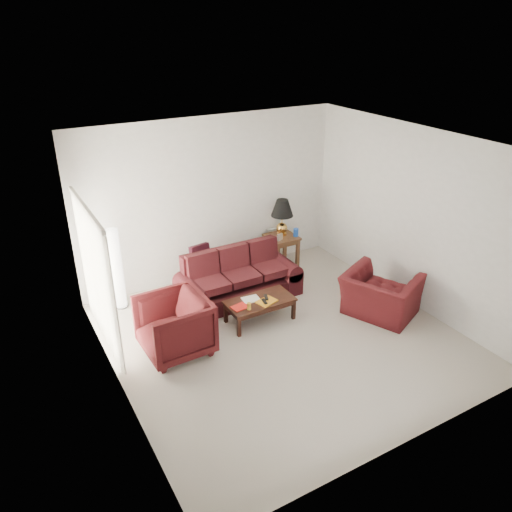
{
  "coord_description": "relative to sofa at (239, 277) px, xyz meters",
  "views": [
    {
      "loc": [
        -3.55,
        -5.38,
        4.52
      ],
      "look_at": [
        0.0,
        0.85,
        1.05
      ],
      "focal_mm": 35.0,
      "sensor_mm": 36.0,
      "label": 1
    }
  ],
  "objects": [
    {
      "name": "floor",
      "position": [
        0.03,
        -1.39,
        -0.43
      ],
      "size": [
        5.0,
        5.0,
        0.0
      ],
      "primitive_type": "plane",
      "color": "beige",
      "rests_on": "ground"
    },
    {
      "name": "blinds",
      "position": [
        -2.39,
        -0.09,
        0.65
      ],
      "size": [
        0.1,
        2.0,
        2.16
      ],
      "primitive_type": "cube",
      "color": "silver",
      "rests_on": "ground"
    },
    {
      "name": "sofa",
      "position": [
        0.0,
        0.0,
        0.0
      ],
      "size": [
        2.19,
        1.08,
        0.87
      ],
      "primitive_type": null,
      "rotation": [
        0.0,
        0.0,
        0.08
      ],
      "color": "black",
      "rests_on": "ground"
    },
    {
      "name": "throw_pillow",
      "position": [
        -0.42,
        0.68,
        0.24
      ],
      "size": [
        0.39,
        0.23,
        0.38
      ],
      "primitive_type": "cube",
      "rotation": [
        -0.21,
        0.0,
        0.15
      ],
      "color": "black",
      "rests_on": "sofa"
    },
    {
      "name": "end_table",
      "position": [
        1.35,
        0.76,
        -0.12
      ],
      "size": [
        0.62,
        0.62,
        0.62
      ],
      "primitive_type": null,
      "rotation": [
        0.0,
        0.0,
        -0.09
      ],
      "color": "#58301E",
      "rests_on": "ground"
    },
    {
      "name": "table_lamp",
      "position": [
        1.39,
        0.82,
        0.55
      ],
      "size": [
        0.51,
        0.51,
        0.73
      ],
      "primitive_type": null,
      "rotation": [
        0.0,
        0.0,
        -0.19
      ],
      "color": "gold",
      "rests_on": "end_table"
    },
    {
      "name": "clock",
      "position": [
        1.22,
        0.62,
        0.25
      ],
      "size": [
        0.14,
        0.09,
        0.13
      ],
      "primitive_type": "cube",
      "rotation": [
        0.0,
        0.0,
        0.37
      ],
      "color": "silver",
      "rests_on": "end_table"
    },
    {
      "name": "blue_canister",
      "position": [
        1.59,
        0.62,
        0.27
      ],
      "size": [
        0.11,
        0.11,
        0.16
      ],
      "primitive_type": "cylinder",
      "rotation": [
        0.0,
        0.0,
        -0.15
      ],
      "color": "#1A47AE",
      "rests_on": "end_table"
    },
    {
      "name": "picture_frame",
      "position": [
        1.25,
        0.98,
        0.27
      ],
      "size": [
        0.19,
        0.21,
        0.06
      ],
      "primitive_type": "cube",
      "rotation": [
        1.36,
        0.0,
        0.3
      ],
      "color": "silver",
      "rests_on": "end_table"
    },
    {
      "name": "floor_lamp",
      "position": [
        -1.89,
        0.76,
        0.29
      ],
      "size": [
        0.25,
        0.25,
        1.45
      ],
      "primitive_type": null,
      "rotation": [
        0.0,
        0.0,
        -0.04
      ],
      "color": "white",
      "rests_on": "ground"
    },
    {
      "name": "armchair_left",
      "position": [
        -1.54,
        -0.89,
        0.01
      ],
      "size": [
        1.0,
        0.97,
        0.89
      ],
      "primitive_type": "imported",
      "rotation": [
        0.0,
        0.0,
        -1.54
      ],
      "color": "#3B0D0F",
      "rests_on": "ground"
    },
    {
      "name": "armchair_right",
      "position": [
        1.78,
        -1.6,
        -0.07
      ],
      "size": [
        1.36,
        1.43,
        0.73
      ],
      "primitive_type": "imported",
      "rotation": [
        0.0,
        0.0,
        1.99
      ],
      "color": "#430F12",
      "rests_on": "ground"
    },
    {
      "name": "coffee_table",
      "position": [
        -0.04,
        -0.79,
        -0.24
      ],
      "size": [
        1.11,
        0.56,
        0.39
      ],
      "primitive_type": null,
      "rotation": [
        0.0,
        0.0,
        -0.01
      ],
      "color": "black",
      "rests_on": "ground"
    },
    {
      "name": "magazine_red",
      "position": [
        -0.43,
        -0.83,
        -0.04
      ],
      "size": [
        0.28,
        0.23,
        0.01
      ],
      "primitive_type": "cube",
      "rotation": [
        0.0,
        0.0,
        0.16
      ],
      "color": "red",
      "rests_on": "coffee_table"
    },
    {
      "name": "magazine_white",
      "position": [
        -0.16,
        -0.7,
        -0.04
      ],
      "size": [
        0.29,
        0.23,
        0.02
      ],
      "primitive_type": "cube",
      "rotation": [
        0.0,
        0.0,
        -0.1
      ],
      "color": "white",
      "rests_on": "coffee_table"
    },
    {
      "name": "magazine_orange",
      "position": [
        0.03,
        -0.89,
        -0.04
      ],
      "size": [
        0.36,
        0.31,
        0.02
      ],
      "primitive_type": "cube",
      "rotation": [
        0.0,
        0.0,
        0.27
      ],
      "color": "orange",
      "rests_on": "coffee_table"
    },
    {
      "name": "remote_a",
      "position": [
        -0.02,
        -0.9,
        -0.02
      ],
      "size": [
        0.07,
        0.16,
        0.02
      ],
      "primitive_type": "cube",
      "rotation": [
        0.0,
        0.0,
        -0.16
      ],
      "color": "black",
      "rests_on": "coffee_table"
    },
    {
      "name": "remote_b",
      "position": [
        0.07,
        -0.8,
        -0.02
      ],
      "size": [
        0.11,
        0.18,
        0.02
      ],
      "primitive_type": "cube",
      "rotation": [
        0.0,
        0.0,
        -0.4
      ],
      "color": "black",
      "rests_on": "coffee_table"
    },
    {
      "name": "yellow_glass",
      "position": [
        -0.33,
        -0.95,
        0.01
      ],
      "size": [
        0.07,
        0.07,
        0.11
      ],
      "primitive_type": "cylinder",
      "rotation": [
        0.0,
        0.0,
        0.02
      ],
      "color": "gold",
      "rests_on": "coffee_table"
    }
  ]
}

